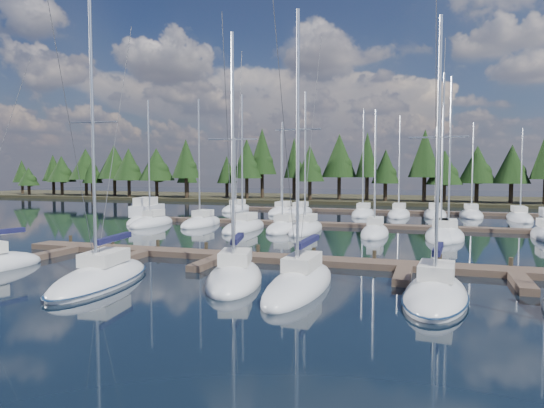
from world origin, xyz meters
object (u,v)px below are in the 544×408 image
(main_dock, at_px, (308,262))
(front_sailboat_1, at_px, (101,278))
(front_sailboat_2, at_px, (235,278))
(front_sailboat_4, at_px, (436,295))
(motor_yacht_left, at_px, (147,218))
(front_sailboat_3, at_px, (300,284))

(main_dock, xyz_separation_m, front_sailboat_1, (-9.29, -8.46, 0.09))
(front_sailboat_2, bearing_deg, front_sailboat_1, -160.85)
(front_sailboat_1, xyz_separation_m, front_sailboat_2, (6.75, 2.35, 0.01))
(front_sailboat_4, relative_size, motor_yacht_left, 1.34)
(front_sailboat_3, relative_size, front_sailboat_4, 1.07)
(front_sailboat_4, distance_m, motor_yacht_left, 42.09)
(front_sailboat_4, bearing_deg, front_sailboat_2, 177.66)
(front_sailboat_4, xyz_separation_m, motor_yacht_left, (-32.51, 26.73, 0.24))
(front_sailboat_2, bearing_deg, motor_yacht_left, 130.25)
(main_dock, xyz_separation_m, motor_yacht_left, (-24.82, 20.20, 0.33))
(front_sailboat_2, xyz_separation_m, front_sailboat_3, (3.70, -0.25, 0.00))
(front_sailboat_2, distance_m, motor_yacht_left, 34.48)
(motor_yacht_left, bearing_deg, front_sailboat_1, -61.56)
(main_dock, xyz_separation_m, front_sailboat_2, (-2.54, -6.11, 0.09))
(front_sailboat_1, xyz_separation_m, front_sailboat_4, (16.99, 1.93, -0.00))
(front_sailboat_2, height_order, front_sailboat_4, front_sailboat_2)
(front_sailboat_2, xyz_separation_m, front_sailboat_4, (10.24, -0.42, -0.01))
(front_sailboat_1, distance_m, front_sailboat_4, 17.10)
(front_sailboat_1, height_order, front_sailboat_4, front_sailboat_1)
(front_sailboat_3, bearing_deg, main_dock, 100.32)
(main_dock, height_order, front_sailboat_3, front_sailboat_3)
(front_sailboat_4, bearing_deg, front_sailboat_1, -173.53)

